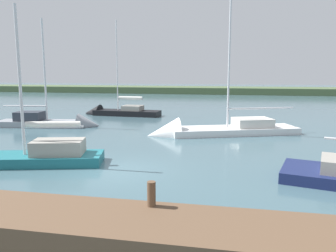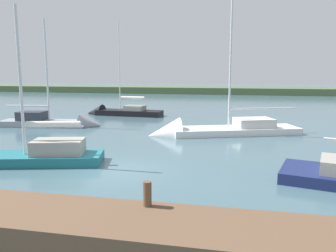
# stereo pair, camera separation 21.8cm
# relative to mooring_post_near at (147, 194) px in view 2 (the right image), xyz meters

# --- Properties ---
(ground_plane) EXTENTS (200.00, 200.00, 0.00)m
(ground_plane) POSITION_rel_mooring_post_near_xyz_m (2.76, -5.16, -1.06)
(ground_plane) COLOR #42606B
(far_shoreline) EXTENTS (180.00, 8.00, 2.40)m
(far_shoreline) POSITION_rel_mooring_post_near_xyz_m (2.76, -58.05, -1.06)
(far_shoreline) COLOR #4C603D
(far_shoreline) RESTS_ON ground_plane
(dock_pier) EXTENTS (27.60, 2.21, 0.73)m
(dock_pier) POSITION_rel_mooring_post_near_xyz_m (2.76, 0.77, -0.70)
(dock_pier) COLOR brown
(dock_pier) RESTS_ON ground_plane
(mooring_post_near) EXTENTS (0.22, 0.22, 0.66)m
(mooring_post_near) POSITION_rel_mooring_post_near_xyz_m (0.00, 0.00, 0.00)
(mooring_post_near) COLOR brown
(mooring_post_near) RESTS_ON dock_pier
(sailboat_behind_pier) EXTENTS (7.98, 2.86, 8.87)m
(sailboat_behind_pier) POSITION_rel_mooring_post_near_xyz_m (11.41, -15.49, -0.82)
(sailboat_behind_pier) COLOR gray
(sailboat_behind_pier) RESTS_ON ground_plane
(sailboat_far_left) EXTENTS (7.33, 3.50, 7.93)m
(sailboat_far_left) POSITION_rel_mooring_post_near_xyz_m (7.69, -5.24, -0.86)
(sailboat_far_left) COLOR #1E6B75
(sailboat_far_left) RESTS_ON ground_plane
(sailboat_outer_mooring) EXTENTS (10.43, 5.71, 11.33)m
(sailboat_outer_mooring) POSITION_rel_mooring_post_near_xyz_m (-0.52, -14.45, -0.96)
(sailboat_outer_mooring) COLOR white
(sailboat_outer_mooring) RESTS_ON ground_plane
(sailboat_near_dock) EXTENTS (7.75, 2.31, 9.72)m
(sailboat_near_dock) POSITION_rel_mooring_post_near_xyz_m (9.14, -22.90, -0.87)
(sailboat_near_dock) COLOR black
(sailboat_near_dock) RESTS_ON ground_plane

